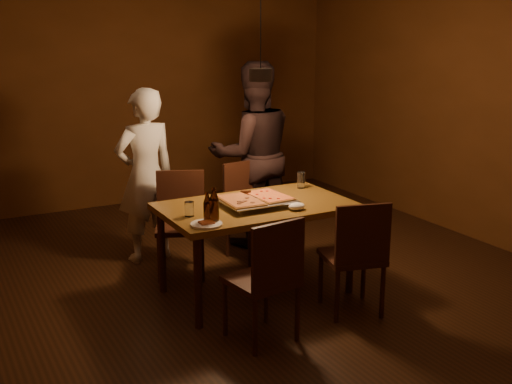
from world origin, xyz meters
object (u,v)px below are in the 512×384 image
chair_far_left (181,213)px  plate_slice (206,224)px  pendant_lamp (261,74)px  dining_table (256,213)px  beer_bottle_a (207,207)px  beer_bottle_b (214,205)px  chair_near_right (357,247)px  diner_dark (253,155)px  chair_near_left (268,270)px  chair_far_right (249,201)px  diner_white (146,176)px  pizza_tray (256,202)px

chair_far_left → plate_slice: bearing=101.9°
plate_slice → pendant_lamp: size_ratio=0.21×
dining_table → beer_bottle_a: bearing=-154.4°
beer_bottle_b → plate_slice: beer_bottle_b is taller
beer_bottle_b → dining_table: bearing=30.1°
chair_near_right → diner_dark: 1.87m
chair_near_left → pendant_lamp: size_ratio=0.44×
beer_bottle_a → pendant_lamp: size_ratio=0.20×
chair_far_left → beer_bottle_a: 1.05m
dining_table → beer_bottle_b: beer_bottle_b is taller
chair_far_right → pendant_lamp: 1.40m
chair_far_right → chair_near_left: same height
chair_far_left → chair_far_right: size_ratio=1.14×
chair_far_left → chair_near_right: bearing=142.7°
diner_white → pendant_lamp: 1.54m
chair_near_right → diner_dark: bearing=101.2°
dining_table → chair_near_left: bearing=-112.8°
chair_near_left → beer_bottle_b: beer_bottle_b is taller
beer_bottle_b → pizza_tray: bearing=28.6°
dining_table → chair_near_right: size_ratio=2.93×
chair_near_left → beer_bottle_b: bearing=99.4°
chair_far_right → diner_white: 0.98m
beer_bottle_a → pendant_lamp: 1.19m
chair_far_left → chair_far_right: (0.71, 0.07, 0.00)m
pizza_tray → dining_table: bearing=62.2°
chair_far_right → plate_slice: (-0.93, -1.12, 0.22)m
chair_far_right → chair_near_right: (0.10, -1.52, 0.00)m
diner_dark → chair_far_left: bearing=32.8°
plate_slice → beer_bottle_b: bearing=22.5°
chair_near_right → pizza_tray: chair_near_right is taller
chair_near_left → plate_slice: size_ratio=2.13×
chair_near_left → plate_slice: (-0.23, 0.48, 0.22)m
chair_near_left → beer_bottle_a: size_ratio=2.17×
chair_near_right → diner_dark: diner_dark is taller
dining_table → plate_slice: size_ratio=6.59×
chair_near_left → plate_slice: bearing=108.1°
chair_near_left → plate_slice: chair_near_left is taller
chair_far_right → plate_slice: chair_far_right is taller
chair_far_left → chair_near_right: (0.81, -1.45, 0.00)m
dining_table → pendant_lamp: pendant_lamp is taller
diner_white → pendant_lamp: (0.64, -1.01, 0.96)m
plate_slice → diner_white: bearing=87.8°
diner_dark → chair_near_right: bearing=96.9°
pizza_tray → beer_bottle_b: bearing=-152.6°
chair_far_left → diner_white: size_ratio=0.35×
chair_near_left → chair_near_right: (0.79, 0.08, 0.00)m
plate_slice → diner_dark: diner_dark is taller
chair_far_left → pendant_lamp: (0.48, -0.57, 1.22)m
chair_far_left → plate_slice: (-0.22, -1.05, 0.22)m
dining_table → beer_bottle_b: bearing=-149.9°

